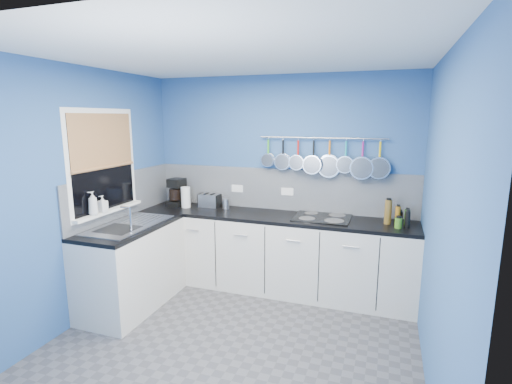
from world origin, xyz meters
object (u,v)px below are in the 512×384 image
Objects in this scene: paper_towel at (186,197)px; canister at (226,204)px; soap_bottle_a at (93,203)px; coffee_maker at (176,192)px; toaster at (210,200)px; hob at (322,217)px; soap_bottle_b at (103,204)px.

paper_towel reaches higher than canister.
coffee_maker is at bearing 79.37° from soap_bottle_a.
coffee_maker is 0.68m from canister.
hob is at bearing -3.61° from toaster.
soap_bottle_b is at bearing -95.38° from coffee_maker.
soap_bottle_a is 1.39× the size of soap_bottle_b.
soap_bottle_b is 0.50× the size of coffee_maker.
soap_bottle_a is 0.94× the size of toaster.
paper_towel is 1.71m from hob.
coffee_maker is at bearing 179.89° from hob.
toaster is at bearing 174.29° from canister.
toaster is (0.66, 1.28, -0.19)m from soap_bottle_a.
paper_towel is 0.75× the size of coffee_maker.
canister is (0.23, -0.02, -0.02)m from toaster.
paper_towel is at bearing 68.82° from soap_bottle_b.
toaster is 0.23m from canister.
paper_towel reaches higher than hob.
soap_bottle_b is at bearing -128.48° from canister.
hob is (1.70, 0.05, -0.12)m from paper_towel.
hob is at bearing 1.67° from paper_towel.
coffee_maker is at bearing 78.07° from soap_bottle_b.
toaster is 0.41× the size of hob.
soap_bottle_a reaches higher than paper_towel.
coffee_maker is (0.23, 1.20, -0.10)m from soap_bottle_a.
soap_bottle_a is 2.43m from hob.
soap_bottle_a reaches higher than canister.
soap_bottle_b is (0.00, 0.13, -0.03)m from soap_bottle_a.
soap_bottle_a reaches higher than hob.
paper_towel reaches higher than toaster.
coffee_maker is 2.80× the size of canister.
paper_towel is 2.09× the size of canister.
paper_towel is at bearing -155.26° from toaster.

